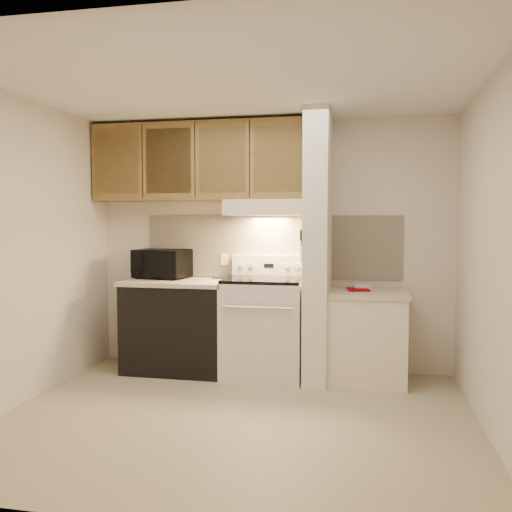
# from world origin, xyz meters

# --- Properties ---
(floor) EXTENTS (3.60, 3.60, 0.00)m
(floor) POSITION_xyz_m (0.00, 0.00, 0.00)
(floor) COLOR tan
(floor) RESTS_ON ground
(ceiling) EXTENTS (3.60, 3.60, 0.00)m
(ceiling) POSITION_xyz_m (0.00, 0.00, 2.50)
(ceiling) COLOR white
(ceiling) RESTS_ON wall_back
(wall_back) EXTENTS (3.60, 2.50, 0.02)m
(wall_back) POSITION_xyz_m (0.00, 1.50, 1.25)
(wall_back) COLOR beige
(wall_back) RESTS_ON floor
(wall_left) EXTENTS (0.02, 3.00, 2.50)m
(wall_left) POSITION_xyz_m (-1.80, 0.00, 1.25)
(wall_left) COLOR beige
(wall_left) RESTS_ON floor
(wall_right) EXTENTS (0.02, 3.00, 2.50)m
(wall_right) POSITION_xyz_m (1.80, 0.00, 1.25)
(wall_right) COLOR beige
(wall_right) RESTS_ON floor
(backsplash) EXTENTS (2.60, 0.02, 0.63)m
(backsplash) POSITION_xyz_m (0.00, 1.49, 1.24)
(backsplash) COLOR #FAEAC9
(backsplash) RESTS_ON wall_back
(range_body) EXTENTS (0.76, 0.65, 0.92)m
(range_body) POSITION_xyz_m (0.00, 1.16, 0.46)
(range_body) COLOR silver
(range_body) RESTS_ON floor
(oven_window) EXTENTS (0.50, 0.01, 0.30)m
(oven_window) POSITION_xyz_m (0.00, 0.84, 0.50)
(oven_window) COLOR black
(oven_window) RESTS_ON range_body
(oven_handle) EXTENTS (0.65, 0.02, 0.02)m
(oven_handle) POSITION_xyz_m (0.00, 0.80, 0.72)
(oven_handle) COLOR silver
(oven_handle) RESTS_ON range_body
(cooktop) EXTENTS (0.74, 0.64, 0.03)m
(cooktop) POSITION_xyz_m (0.00, 1.16, 0.94)
(cooktop) COLOR black
(cooktop) RESTS_ON range_body
(range_backguard) EXTENTS (0.76, 0.08, 0.20)m
(range_backguard) POSITION_xyz_m (0.00, 1.44, 1.05)
(range_backguard) COLOR silver
(range_backguard) RESTS_ON range_body
(range_display) EXTENTS (0.10, 0.01, 0.04)m
(range_display) POSITION_xyz_m (0.00, 1.40, 1.05)
(range_display) COLOR black
(range_display) RESTS_ON range_backguard
(range_knob_left_outer) EXTENTS (0.05, 0.02, 0.05)m
(range_knob_left_outer) POSITION_xyz_m (-0.28, 1.40, 1.05)
(range_knob_left_outer) COLOR silver
(range_knob_left_outer) RESTS_ON range_backguard
(range_knob_left_inner) EXTENTS (0.05, 0.02, 0.05)m
(range_knob_left_inner) POSITION_xyz_m (-0.18, 1.40, 1.05)
(range_knob_left_inner) COLOR silver
(range_knob_left_inner) RESTS_ON range_backguard
(range_knob_right_inner) EXTENTS (0.05, 0.02, 0.05)m
(range_knob_right_inner) POSITION_xyz_m (0.18, 1.40, 1.05)
(range_knob_right_inner) COLOR silver
(range_knob_right_inner) RESTS_ON range_backguard
(range_knob_right_outer) EXTENTS (0.05, 0.02, 0.05)m
(range_knob_right_outer) POSITION_xyz_m (0.28, 1.40, 1.05)
(range_knob_right_outer) COLOR silver
(range_knob_right_outer) RESTS_ON range_backguard
(dishwasher_front) EXTENTS (1.00, 0.63, 0.87)m
(dishwasher_front) POSITION_xyz_m (-0.88, 1.17, 0.43)
(dishwasher_front) COLOR black
(dishwasher_front) RESTS_ON floor
(left_countertop) EXTENTS (1.04, 0.67, 0.04)m
(left_countertop) POSITION_xyz_m (-0.88, 1.17, 0.89)
(left_countertop) COLOR beige
(left_countertop) RESTS_ON dishwasher_front
(spoon_rest) EXTENTS (0.21, 0.13, 0.01)m
(spoon_rest) POSITION_xyz_m (-0.48, 1.36, 0.92)
(spoon_rest) COLOR black
(spoon_rest) RESTS_ON left_countertop
(teal_jar) EXTENTS (0.11, 0.11, 0.09)m
(teal_jar) POSITION_xyz_m (-1.23, 1.39, 0.96)
(teal_jar) COLOR #1F5E5B
(teal_jar) RESTS_ON left_countertop
(outlet) EXTENTS (0.08, 0.01, 0.12)m
(outlet) POSITION_xyz_m (-0.48, 1.48, 1.10)
(outlet) COLOR #F3E6CB
(outlet) RESTS_ON backsplash
(microwave) EXTENTS (0.58, 0.44, 0.29)m
(microwave) POSITION_xyz_m (-1.10, 1.31, 1.06)
(microwave) COLOR black
(microwave) RESTS_ON left_countertop
(partition_pillar) EXTENTS (0.22, 0.70, 2.50)m
(partition_pillar) POSITION_xyz_m (0.51, 1.15, 1.25)
(partition_pillar) COLOR white
(partition_pillar) RESTS_ON floor
(pillar_trim) EXTENTS (0.01, 0.70, 0.04)m
(pillar_trim) POSITION_xyz_m (0.39, 1.15, 1.30)
(pillar_trim) COLOR olive
(pillar_trim) RESTS_ON partition_pillar
(knife_strip) EXTENTS (0.02, 0.42, 0.04)m
(knife_strip) POSITION_xyz_m (0.39, 1.10, 1.32)
(knife_strip) COLOR black
(knife_strip) RESTS_ON partition_pillar
(knife_blade_a) EXTENTS (0.01, 0.03, 0.16)m
(knife_blade_a) POSITION_xyz_m (0.38, 0.94, 1.22)
(knife_blade_a) COLOR silver
(knife_blade_a) RESTS_ON knife_strip
(knife_handle_a) EXTENTS (0.02, 0.02, 0.10)m
(knife_handle_a) POSITION_xyz_m (0.38, 0.94, 1.37)
(knife_handle_a) COLOR black
(knife_handle_a) RESTS_ON knife_strip
(knife_blade_b) EXTENTS (0.01, 0.04, 0.18)m
(knife_blade_b) POSITION_xyz_m (0.38, 1.01, 1.21)
(knife_blade_b) COLOR silver
(knife_blade_b) RESTS_ON knife_strip
(knife_handle_b) EXTENTS (0.02, 0.02, 0.10)m
(knife_handle_b) POSITION_xyz_m (0.38, 1.03, 1.37)
(knife_handle_b) COLOR black
(knife_handle_b) RESTS_ON knife_strip
(knife_blade_c) EXTENTS (0.01, 0.04, 0.20)m
(knife_blade_c) POSITION_xyz_m (0.38, 1.10, 1.20)
(knife_blade_c) COLOR silver
(knife_blade_c) RESTS_ON knife_strip
(knife_handle_c) EXTENTS (0.02, 0.02, 0.10)m
(knife_handle_c) POSITION_xyz_m (0.38, 1.10, 1.37)
(knife_handle_c) COLOR black
(knife_handle_c) RESTS_ON knife_strip
(knife_blade_d) EXTENTS (0.01, 0.04, 0.16)m
(knife_blade_d) POSITION_xyz_m (0.38, 1.18, 1.22)
(knife_blade_d) COLOR silver
(knife_blade_d) RESTS_ON knife_strip
(knife_handle_d) EXTENTS (0.02, 0.02, 0.10)m
(knife_handle_d) POSITION_xyz_m (0.38, 1.17, 1.37)
(knife_handle_d) COLOR black
(knife_handle_d) RESTS_ON knife_strip
(knife_blade_e) EXTENTS (0.01, 0.04, 0.18)m
(knife_blade_e) POSITION_xyz_m (0.38, 1.25, 1.21)
(knife_blade_e) COLOR silver
(knife_blade_e) RESTS_ON knife_strip
(knife_handle_e) EXTENTS (0.02, 0.02, 0.10)m
(knife_handle_e) POSITION_xyz_m (0.38, 1.26, 1.37)
(knife_handle_e) COLOR black
(knife_handle_e) RESTS_ON knife_strip
(oven_mitt) EXTENTS (0.03, 0.10, 0.24)m
(oven_mitt) POSITION_xyz_m (0.38, 1.32, 1.18)
(oven_mitt) COLOR slate
(oven_mitt) RESTS_ON partition_pillar
(right_cab_base) EXTENTS (0.70, 0.60, 0.81)m
(right_cab_base) POSITION_xyz_m (0.97, 1.15, 0.40)
(right_cab_base) COLOR #F3E6CB
(right_cab_base) RESTS_ON floor
(right_countertop) EXTENTS (0.74, 0.64, 0.04)m
(right_countertop) POSITION_xyz_m (0.97, 1.15, 0.83)
(right_countertop) COLOR beige
(right_countertop) RESTS_ON right_cab_base
(red_folder) EXTENTS (0.23, 0.30, 0.01)m
(red_folder) POSITION_xyz_m (0.89, 1.22, 0.85)
(red_folder) COLOR #930009
(red_folder) RESTS_ON right_countertop
(white_box) EXTENTS (0.16, 0.11, 0.04)m
(white_box) POSITION_xyz_m (0.92, 1.33, 0.87)
(white_box) COLOR white
(white_box) RESTS_ON right_countertop
(range_hood) EXTENTS (0.78, 0.44, 0.15)m
(range_hood) POSITION_xyz_m (0.00, 1.28, 1.62)
(range_hood) COLOR #F3E6CB
(range_hood) RESTS_ON upper_cabinets
(hood_lip) EXTENTS (0.78, 0.04, 0.06)m
(hood_lip) POSITION_xyz_m (0.00, 1.07, 1.58)
(hood_lip) COLOR #F3E6CB
(hood_lip) RESTS_ON range_hood
(upper_cabinets) EXTENTS (2.18, 0.33, 0.77)m
(upper_cabinets) POSITION_xyz_m (-0.69, 1.32, 2.08)
(upper_cabinets) COLOR olive
(upper_cabinets) RESTS_ON wall_back
(cab_door_a) EXTENTS (0.46, 0.01, 0.63)m
(cab_door_a) POSITION_xyz_m (-1.51, 1.17, 2.08)
(cab_door_a) COLOR olive
(cab_door_a) RESTS_ON upper_cabinets
(cab_gap_a) EXTENTS (0.01, 0.01, 0.73)m
(cab_gap_a) POSITION_xyz_m (-1.23, 1.16, 2.08)
(cab_gap_a) COLOR black
(cab_gap_a) RESTS_ON upper_cabinets
(cab_door_b) EXTENTS (0.46, 0.01, 0.63)m
(cab_door_b) POSITION_xyz_m (-0.96, 1.17, 2.08)
(cab_door_b) COLOR olive
(cab_door_b) RESTS_ON upper_cabinets
(cab_gap_b) EXTENTS (0.01, 0.01, 0.73)m
(cab_gap_b) POSITION_xyz_m (-0.69, 1.16, 2.08)
(cab_gap_b) COLOR black
(cab_gap_b) RESTS_ON upper_cabinets
(cab_door_c) EXTENTS (0.46, 0.01, 0.63)m
(cab_door_c) POSITION_xyz_m (-0.42, 1.17, 2.08)
(cab_door_c) COLOR olive
(cab_door_c) RESTS_ON upper_cabinets
(cab_gap_c) EXTENTS (0.01, 0.01, 0.73)m
(cab_gap_c) POSITION_xyz_m (-0.14, 1.16, 2.08)
(cab_gap_c) COLOR black
(cab_gap_c) RESTS_ON upper_cabinets
(cab_door_d) EXTENTS (0.46, 0.01, 0.63)m
(cab_door_d) POSITION_xyz_m (0.13, 1.17, 2.08)
(cab_door_d) COLOR olive
(cab_door_d) RESTS_ON upper_cabinets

